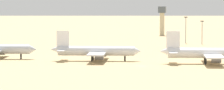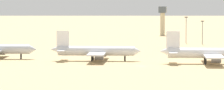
# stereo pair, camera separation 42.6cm
# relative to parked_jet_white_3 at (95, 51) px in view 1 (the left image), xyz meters

# --- Properties ---
(ground) EXTENTS (4000.00, 4000.00, 0.00)m
(ground) POSITION_rel_parked_jet_white_3_xyz_m (20.78, -16.38, -3.89)
(ground) COLOR tan
(parked_jet_white_3) EXTENTS (35.97, 30.45, 11.88)m
(parked_jet_white_3) POSITION_rel_parked_jet_white_3_xyz_m (0.00, 0.00, 0.00)
(parked_jet_white_3) COLOR silver
(parked_jet_white_3) RESTS_ON ground
(parked_jet_white_4) EXTENTS (37.06, 31.35, 12.23)m
(parked_jet_white_4) POSITION_rel_parked_jet_white_3_xyz_m (44.02, -3.86, 0.12)
(parked_jet_white_4) COLOR white
(parked_jet_white_4) RESTS_ON ground
(control_tower) EXTENTS (5.20, 5.20, 19.74)m
(control_tower) POSITION_rel_parked_jet_white_3_xyz_m (8.11, 190.25, 8.02)
(control_tower) COLOR #C6B793
(control_tower) RESTS_ON ground
(light_pole_west) EXTENTS (1.80, 0.50, 12.85)m
(light_pole_west) POSITION_rel_parked_jet_white_3_xyz_m (38.20, 102.55, 3.69)
(light_pole_west) COLOR #59595E
(light_pole_west) RESTS_ON ground
(light_pole_mid) EXTENTS (1.80, 0.50, 14.81)m
(light_pole_mid) POSITION_rel_parked_jet_white_3_xyz_m (29.04, 109.27, 4.71)
(light_pole_mid) COLOR #59595E
(light_pole_mid) RESTS_ON ground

